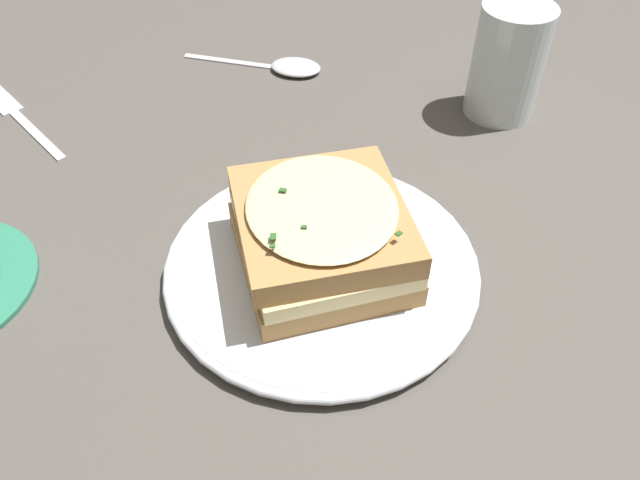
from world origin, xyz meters
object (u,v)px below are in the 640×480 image
(sandwich, at_px, (320,236))
(fork, at_px, (13,111))
(spoon, at_px, (288,66))
(water_glass, at_px, (508,62))
(dinner_plate, at_px, (320,269))

(sandwich, relative_size, fork, 0.87)
(sandwich, relative_size, spoon, 1.05)
(water_glass, distance_m, fork, 0.51)
(sandwich, bearing_deg, water_glass, 26.20)
(fork, relative_size, spoon, 1.20)
(fork, xyz_separation_m, spoon, (0.29, -0.04, 0.00))
(sandwich, height_order, spoon, sandwich)
(dinner_plate, height_order, spoon, dinner_plate)
(sandwich, xyz_separation_m, fork, (-0.19, 0.34, -0.04))
(fork, height_order, spoon, spoon)
(dinner_plate, relative_size, spoon, 1.72)
(sandwich, relative_size, water_glass, 1.33)
(water_glass, height_order, spoon, water_glass)
(spoon, bearing_deg, water_glass, 83.98)
(dinner_plate, distance_m, water_glass, 0.30)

